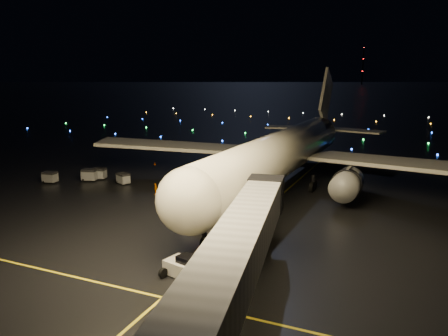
{
  "coord_description": "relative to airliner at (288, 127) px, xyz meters",
  "views": [
    {
      "loc": [
        27.85,
        -34.94,
        15.96
      ],
      "look_at": [
        7.22,
        12.0,
        5.0
      ],
      "focal_mm": 35.0,
      "sensor_mm": 36.0,
      "label": 1
    }
  ],
  "objects": [
    {
      "name": "pushback_tug",
      "position": [
        0.83,
        -32.41,
        -7.77
      ],
      "size": [
        4.06,
        2.77,
        1.77
      ],
      "primitive_type": "cube",
      "rotation": [
        0.0,
        0.0,
        -0.24
      ],
      "color": "silver",
      "rests_on": "ground"
    },
    {
      "name": "baggage_cart_0",
      "position": [
        -22.53,
        -9.25,
        -7.84
      ],
      "size": [
        2.27,
        1.97,
        1.61
      ],
      "primitive_type": "cube",
      "rotation": [
        0.0,
        0.0,
        -0.4
      ],
      "color": "gray",
      "rests_on": "ground"
    },
    {
      "name": "baggage_cart_3",
      "position": [
        -33.1,
        -13.09,
        -7.81
      ],
      "size": [
        2.17,
        1.67,
        1.68
      ],
      "primitive_type": "cube",
      "rotation": [
        0.0,
        0.0,
        0.15
      ],
      "color": "gray",
      "rests_on": "ground"
    },
    {
      "name": "safety_cone_2",
      "position": [
        -15.57,
        -10.02,
        -8.4
      ],
      "size": [
        0.56,
        0.56,
        0.5
      ],
      "primitive_type": "cone",
      "rotation": [
        0.0,
        0.0,
        -0.3
      ],
      "color": "#F55400",
      "rests_on": "ground"
    },
    {
      "name": "crew_c",
      "position": [
        -14.93,
        -12.28,
        -7.87
      ],
      "size": [
        0.63,
        0.99,
        1.57
      ],
      "primitive_type": "imported",
      "rotation": [
        0.0,
        0.0,
        -1.28
      ],
      "color": "orange",
      "rests_on": "ground"
    },
    {
      "name": "safety_cone_0",
      "position": [
        -8.62,
        -8.2,
        -8.42
      ],
      "size": [
        0.54,
        0.54,
        0.46
      ],
      "primitive_type": "cone",
      "rotation": [
        0.0,
        0.0,
        0.43
      ],
      "color": "#F55400",
      "rests_on": "ground"
    },
    {
      "name": "safety_cone_3",
      "position": [
        -25.91,
        4.66,
        -8.41
      ],
      "size": [
        0.44,
        0.44,
        0.47
      ],
      "primitive_type": "cone",
      "rotation": [
        0.0,
        0.0,
        0.06
      ],
      "color": "#F55400",
      "rests_on": "ground"
    },
    {
      "name": "safety_cone_1",
      "position": [
        -8.66,
        -4.19,
        -8.4
      ],
      "size": [
        0.49,
        0.49,
        0.49
      ],
      "primitive_type": "cone",
      "rotation": [
        0.0,
        0.0,
        -0.15
      ],
      "color": "#F55400",
      "rests_on": "ground"
    },
    {
      "name": "taxiway_lights",
      "position": [
        -11.15,
        79.82,
        -8.47
      ],
      "size": [
        164.0,
        92.0,
        0.36
      ],
      "primitive_type": null,
      "color": "black",
      "rests_on": "ground"
    },
    {
      "name": "radio_mast",
      "position": [
        -71.15,
        713.82,
        23.35
      ],
      "size": [
        1.8,
        1.8,
        64.0
      ],
      "primitive_type": "cylinder",
      "color": "black",
      "rests_on": "ground"
    },
    {
      "name": "baggage_cart_2",
      "position": [
        -27.88,
        -8.21,
        -7.79
      ],
      "size": [
        2.28,
        1.82,
        1.72
      ],
      "primitive_type": "cube",
      "rotation": [
        0.0,
        0.0,
        0.22
      ],
      "color": "gray",
      "rests_on": "ground"
    },
    {
      "name": "lane_centre",
      "position": [
        0.85,
        -11.18,
        -8.64
      ],
      "size": [
        0.25,
        80.0,
        0.02
      ],
      "primitive_type": "cube",
      "color": "yellow",
      "rests_on": "ground"
    },
    {
      "name": "belt_loader",
      "position": [
        -2.57,
        -21.95,
        -7.06
      ],
      "size": [
        6.77,
        2.83,
        3.19
      ],
      "primitive_type": null,
      "rotation": [
        0.0,
        0.0,
        0.16
      ],
      "color": "silver",
      "rests_on": "ground"
    },
    {
      "name": "baggage_cart_1",
      "position": [
        -28.45,
        -9.71,
        -7.73
      ],
      "size": [
        2.52,
        2.09,
        1.84
      ],
      "primitive_type": "cube",
      "rotation": [
        0.0,
        0.0,
        0.3
      ],
      "color": "gray",
      "rests_on": "ground"
    },
    {
      "name": "ground",
      "position": [
        -11.15,
        273.82,
        -8.65
      ],
      "size": [
        2000.0,
        2000.0,
        0.0
      ],
      "primitive_type": "plane",
      "color": "black",
      "rests_on": "ground"
    },
    {
      "name": "airliner",
      "position": [
        0.0,
        0.0,
        0.0
      ],
      "size": [
        62.29,
        59.3,
        17.3
      ],
      "primitive_type": null,
      "rotation": [
        0.0,
        0.0,
        -0.02
      ],
      "color": "beige",
      "rests_on": "ground"
    }
  ]
}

